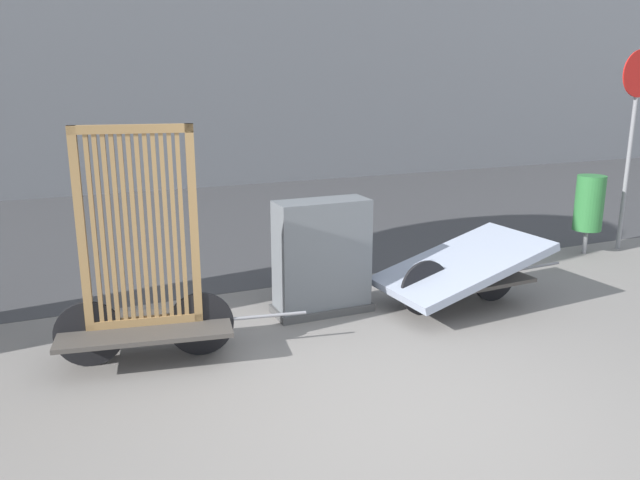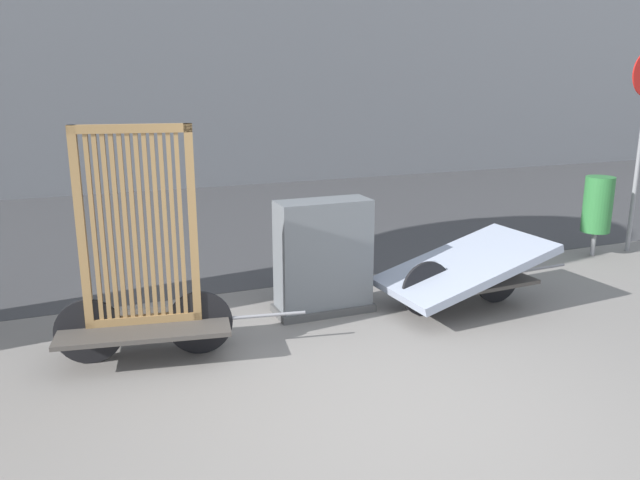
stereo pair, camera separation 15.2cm
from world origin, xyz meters
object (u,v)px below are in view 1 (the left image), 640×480
(trash_bin, at_px, (589,203))
(bike_cart_with_bedframe, at_px, (143,281))
(utility_cabinet, at_px, (322,261))
(bike_cart_with_mattress, at_px, (462,269))
(sign_post, at_px, (634,117))

(trash_bin, bearing_deg, bike_cart_with_bedframe, -170.10)
(bike_cart_with_bedframe, xyz_separation_m, utility_cabinet, (1.86, 0.47, -0.17))
(bike_cart_with_mattress, height_order, trash_bin, trash_bin)
(bike_cart_with_bedframe, relative_size, bike_cart_with_mattress, 0.95)
(trash_bin, distance_m, sign_post, 1.33)
(bike_cart_with_bedframe, relative_size, trash_bin, 1.97)
(trash_bin, height_order, sign_post, sign_post)
(bike_cart_with_bedframe, xyz_separation_m, bike_cart_with_mattress, (3.28, 0.00, -0.29))
(bike_cart_with_bedframe, bearing_deg, sign_post, 18.43)
(bike_cart_with_bedframe, distance_m, utility_cabinet, 1.93)
(utility_cabinet, distance_m, sign_post, 5.16)
(bike_cart_with_mattress, bearing_deg, utility_cabinet, 158.95)
(bike_cart_with_bedframe, distance_m, sign_post, 6.99)
(bike_cart_with_bedframe, relative_size, utility_cabinet, 1.82)
(utility_cabinet, relative_size, sign_post, 0.42)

